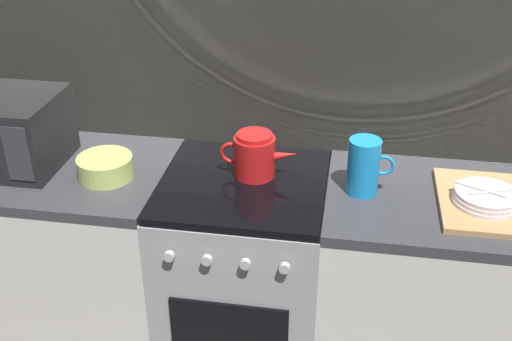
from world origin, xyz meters
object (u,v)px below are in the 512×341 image
kettle (255,155)px  mixing_bowl (105,167)px  pitcher (364,166)px  stove_unit (244,280)px  dish_pile (485,200)px

kettle → mixing_bowl: kettle is taller
kettle → mixing_bowl: 0.54m
mixing_bowl → pitcher: 0.92m
stove_unit → mixing_bowl: size_ratio=4.50×
stove_unit → dish_pile: size_ratio=2.25×
stove_unit → pitcher: 0.69m
dish_pile → pitcher: bearing=175.8°
mixing_bowl → dish_pile: mixing_bowl is taller
kettle → pitcher: (0.39, -0.06, 0.02)m
dish_pile → kettle: bearing=173.9°
stove_unit → dish_pile: (0.83, -0.03, 0.47)m
mixing_bowl → dish_pile: size_ratio=0.50×
kettle → dish_pile: (0.80, -0.09, -0.06)m
pitcher → stove_unit: bearing=-179.6°
stove_unit → kettle: kettle is taller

